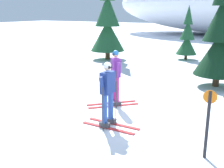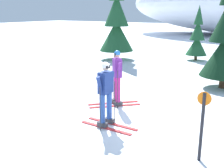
{
  "view_description": "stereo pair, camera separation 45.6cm",
  "coord_description": "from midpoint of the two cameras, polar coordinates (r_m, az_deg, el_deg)",
  "views": [
    {
      "loc": [
        2.8,
        -6.65,
        3.06
      ],
      "look_at": [
        -1.08,
        0.2,
        0.95
      ],
      "focal_mm": 44.04,
      "sensor_mm": 36.0,
      "label": 1
    },
    {
      "loc": [
        3.19,
        -6.41,
        3.06
      ],
      "look_at": [
        -1.08,
        0.2,
        0.95
      ],
      "focal_mm": 44.04,
      "sensor_mm": 36.0,
      "label": 2
    }
  ],
  "objects": [
    {
      "name": "pine_tree_far_left",
      "position": [
        17.66,
        1.71,
        12.66
      ],
      "size": [
        2.16,
        2.16,
        5.59
      ],
      "color": "#47301E",
      "rests_on": "ground"
    },
    {
      "name": "ground_plane",
      "position": [
        7.81,
        7.61,
        -8.2
      ],
      "size": [
        120.0,
        120.0,
        0.0
      ],
      "primitive_type": "plane",
      "color": "white"
    },
    {
      "name": "skier_navy_jacket",
      "position": [
        7.31,
        0.52,
        -1.89
      ],
      "size": [
        1.58,
        0.79,
        1.77
      ],
      "color": "red",
      "rests_on": "ground"
    },
    {
      "name": "skier_purple_jacket",
      "position": [
        8.99,
        2.48,
        1.44
      ],
      "size": [
        1.5,
        1.5,
        1.83
      ],
      "color": "red",
      "rests_on": "ground"
    },
    {
      "name": "trail_marker_post",
      "position": [
        6.0,
        20.33,
        -7.54
      ],
      "size": [
        0.28,
        0.07,
        1.51
      ],
      "color": "black",
      "rests_on": "ground"
    },
    {
      "name": "pine_tree_center_left",
      "position": [
        18.2,
        17.98,
        9.13
      ],
      "size": [
        1.31,
        1.31,
        3.41
      ],
      "color": "#47301E",
      "rests_on": "ground"
    }
  ]
}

